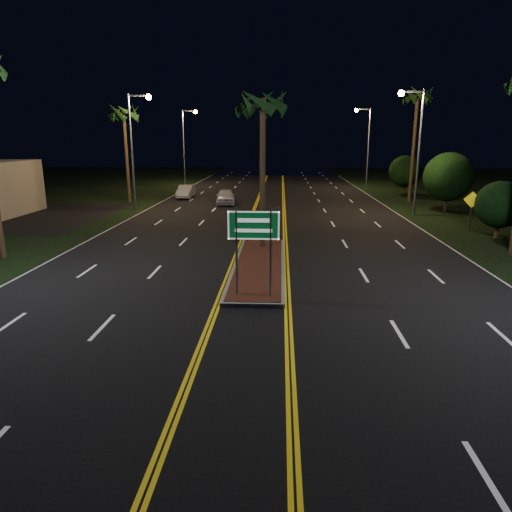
# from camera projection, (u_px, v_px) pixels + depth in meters

# --- Properties ---
(ground) EXTENTS (120.00, 120.00, 0.00)m
(ground) POSITION_uv_depth(u_px,v_px,m) (248.00, 330.00, 13.77)
(ground) COLOR black
(ground) RESTS_ON ground
(median_island) EXTENTS (2.25, 10.25, 0.17)m
(median_island) POSITION_uv_depth(u_px,v_px,m) (259.00, 265.00, 20.52)
(median_island) COLOR gray
(median_island) RESTS_ON ground
(highway_sign) EXTENTS (1.80, 0.08, 3.20)m
(highway_sign) POSITION_uv_depth(u_px,v_px,m) (254.00, 234.00, 15.88)
(highway_sign) COLOR gray
(highway_sign) RESTS_ON ground
(streetlight_left_mid) EXTENTS (1.91, 0.44, 9.00)m
(streetlight_left_mid) POSITION_uv_depth(u_px,v_px,m) (136.00, 138.00, 36.12)
(streetlight_left_mid) COLOR gray
(streetlight_left_mid) RESTS_ON ground
(streetlight_left_far) EXTENTS (1.91, 0.44, 9.00)m
(streetlight_left_far) POSITION_uv_depth(u_px,v_px,m) (186.00, 138.00, 55.46)
(streetlight_left_far) COLOR gray
(streetlight_left_far) RESTS_ON ground
(streetlight_right_mid) EXTENTS (1.91, 0.44, 9.00)m
(streetlight_right_mid) POSITION_uv_depth(u_px,v_px,m) (415.00, 138.00, 33.09)
(streetlight_right_mid) COLOR gray
(streetlight_right_mid) RESTS_ON ground
(streetlight_right_far) EXTENTS (1.91, 0.44, 9.00)m
(streetlight_right_far) POSITION_uv_depth(u_px,v_px,m) (365.00, 138.00, 52.43)
(streetlight_right_far) COLOR gray
(streetlight_right_far) RESTS_ON ground
(palm_median) EXTENTS (2.40, 2.40, 8.30)m
(palm_median) POSITION_uv_depth(u_px,v_px,m) (263.00, 103.00, 22.11)
(palm_median) COLOR #382819
(palm_median) RESTS_ON ground
(palm_left_far) EXTENTS (2.40, 2.40, 8.80)m
(palm_left_far) POSITION_uv_depth(u_px,v_px,m) (124.00, 113.00, 39.58)
(palm_left_far) COLOR #382819
(palm_left_far) RESTS_ON ground
(palm_right_far) EXTENTS (2.40, 2.40, 10.30)m
(palm_right_far) POSITION_uv_depth(u_px,v_px,m) (418.00, 97.00, 39.84)
(palm_right_far) COLOR #382819
(palm_right_far) RESTS_ON ground
(shrub_near) EXTENTS (2.70, 2.70, 3.30)m
(shrub_near) POSITION_uv_depth(u_px,v_px,m) (500.00, 205.00, 26.13)
(shrub_near) COLOR #382819
(shrub_near) RESTS_ON ground
(shrub_mid) EXTENTS (3.78, 3.78, 4.62)m
(shrub_mid) POSITION_uv_depth(u_px,v_px,m) (448.00, 177.00, 35.58)
(shrub_mid) COLOR #382819
(shrub_mid) RESTS_ON ground
(shrub_far) EXTENTS (3.24, 3.24, 3.96)m
(shrub_far) POSITION_uv_depth(u_px,v_px,m) (405.00, 171.00, 47.29)
(shrub_far) COLOR #382819
(shrub_far) RESTS_ON ground
(car_near) EXTENTS (2.52, 4.84, 1.55)m
(car_near) POSITION_uv_depth(u_px,v_px,m) (225.00, 195.00, 40.20)
(car_near) COLOR silver
(car_near) RESTS_ON ground
(car_far) EXTENTS (1.95, 4.36, 1.44)m
(car_far) POSITION_uv_depth(u_px,v_px,m) (186.00, 190.00, 44.46)
(car_far) COLOR silver
(car_far) RESTS_ON ground
(warning_sign) EXTENTS (0.96, 0.42, 2.44)m
(warning_sign) POSITION_uv_depth(u_px,v_px,m) (472.00, 205.00, 28.53)
(warning_sign) COLOR gray
(warning_sign) RESTS_ON ground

